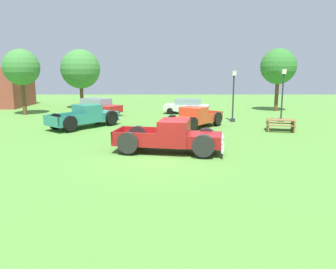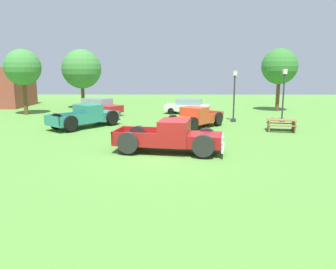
% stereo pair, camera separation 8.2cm
% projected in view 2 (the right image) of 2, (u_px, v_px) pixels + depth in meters
% --- Properties ---
extents(ground_plane, '(80.00, 80.00, 0.00)m').
position_uv_depth(ground_plane, '(159.00, 156.00, 15.67)').
color(ground_plane, '#548C38').
extents(pickup_truck_foreground, '(5.59, 2.89, 1.63)m').
position_uv_depth(pickup_truck_foreground, '(176.00, 137.00, 16.21)').
color(pickup_truck_foreground, maroon).
rests_on(pickup_truck_foreground, ground_plane).
extents(pickup_truck_behind_left, '(4.33, 4.90, 1.49)m').
position_uv_depth(pickup_truck_behind_left, '(194.00, 118.00, 22.95)').
color(pickup_truck_behind_left, '#D14723').
rests_on(pickup_truck_behind_left, ground_plane).
extents(pickup_truck_behind_right, '(4.79, 5.20, 1.61)m').
position_uv_depth(pickup_truck_behind_right, '(89.00, 116.00, 23.67)').
color(pickup_truck_behind_right, '#2D8475').
rests_on(pickup_truck_behind_right, ground_plane).
extents(sedan_distant_a, '(4.74, 4.00, 1.49)m').
position_uv_depth(sedan_distant_a, '(98.00, 106.00, 29.97)').
color(sedan_distant_a, '#B21E1E').
rests_on(sedan_distant_a, ground_plane).
extents(sedan_distant_b, '(4.37, 2.57, 1.37)m').
position_uv_depth(sedan_distant_b, '(188.00, 106.00, 30.74)').
color(sedan_distant_b, silver).
rests_on(sedan_distant_b, ground_plane).
extents(lamp_post_near, '(0.36, 0.36, 4.02)m').
position_uv_depth(lamp_post_near, '(234.00, 95.00, 25.73)').
color(lamp_post_near, '#2D2D33').
rests_on(lamp_post_near, ground_plane).
extents(lamp_post_far, '(0.36, 0.36, 4.14)m').
position_uv_depth(lamp_post_far, '(283.00, 94.00, 25.77)').
color(lamp_post_far, '#2D2D33').
rests_on(lamp_post_far, ground_plane).
extents(picnic_table, '(2.08, 1.84, 0.78)m').
position_uv_depth(picnic_table, '(281.00, 124.00, 22.05)').
color(picnic_table, olive).
rests_on(picnic_table, ground_plane).
extents(oak_tree_east, '(3.20, 3.20, 5.83)m').
position_uv_depth(oak_tree_east, '(23.00, 68.00, 29.51)').
color(oak_tree_east, brown).
rests_on(oak_tree_east, ground_plane).
extents(oak_tree_west, '(4.04, 4.04, 6.12)m').
position_uv_depth(oak_tree_west, '(82.00, 69.00, 34.56)').
color(oak_tree_west, brown).
rests_on(oak_tree_west, ground_plane).
extents(oak_tree_center, '(3.45, 3.45, 6.07)m').
position_uv_depth(oak_tree_center, '(280.00, 67.00, 32.17)').
color(oak_tree_center, brown).
rests_on(oak_tree_center, ground_plane).
extents(brick_pavilion, '(5.25, 5.85, 4.32)m').
position_uv_depth(brick_pavilion, '(3.00, 87.00, 36.68)').
color(brick_pavilion, brown).
rests_on(brick_pavilion, ground_plane).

